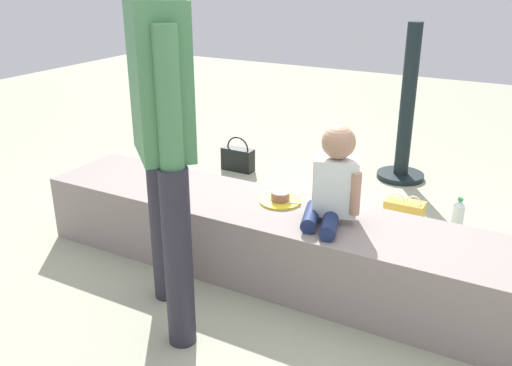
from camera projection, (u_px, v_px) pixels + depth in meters
The scene contains 11 objects.
ground_plane at pixel (289, 276), 2.99m from camera, with size 12.00×12.00×0.00m, color #9A9E85.
concrete_ledge at pixel (290, 245), 2.92m from camera, with size 2.90×0.54×0.38m, color gray.
child_seated at pixel (334, 181), 2.66m from camera, with size 0.29×0.35×0.48m.
adult_standing at pixel (161, 105), 2.27m from camera, with size 0.40×0.39×1.70m.
cake_plate at pixel (280, 199), 2.95m from camera, with size 0.22×0.22×0.07m.
gift_bag at pixel (403, 226), 3.20m from camera, with size 0.22×0.11×0.35m.
railing_post at pixel (406, 122), 4.18m from camera, with size 0.36×0.36×1.18m.
water_bottle_near_gift at pixel (458, 216), 3.46m from camera, with size 0.07×0.07×0.22m.
water_bottle_far_side at pixel (317, 228), 3.31m from camera, with size 0.07×0.07×0.22m.
party_cup_red at pixel (450, 257), 3.09m from camera, with size 0.08×0.08×0.10m, color red.
handbag_black_leather at pixel (238, 159), 4.48m from camera, with size 0.26×0.10×0.28m.
Camera 1 is at (1.10, -2.35, 1.57)m, focal length 39.03 mm.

